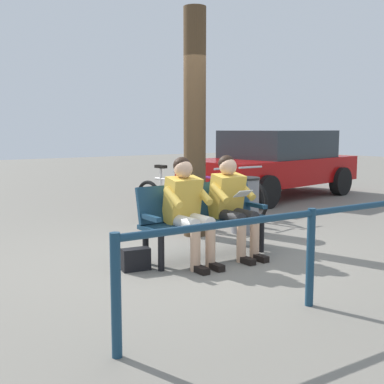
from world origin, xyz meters
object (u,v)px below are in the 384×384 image
object	(u,v)px
person_companion	(188,205)
person_reading	(232,201)
bench	(202,214)
parked_car	(275,162)
bicycle_orange	(206,198)
bicycle_black	(168,202)
litter_bin	(245,205)
bicycle_red	(235,196)
tree_trunk	(195,124)
handbag	(136,259)

from	to	relation	value
person_companion	person_reading	bearing A→B (deg)	179.95
bench	parked_car	bearing A→B (deg)	-142.83
person_companion	bicycle_orange	world-z (taller)	person_companion
bench	bicycle_black	size ratio (longest dim) A/B	0.96
bench	litter_bin	distance (m)	1.49
person_companion	bicycle_red	bearing A→B (deg)	-139.24
bicycle_black	parked_car	size ratio (longest dim) A/B	0.38
person_reading	tree_trunk	distance (m)	1.50
bicycle_black	parked_car	distance (m)	3.90
person_reading	parked_car	xyz separation A→B (m)	(-3.98, -3.51, 0.11)
bench	person_companion	world-z (taller)	person_companion
bicycle_red	person_reading	bearing A→B (deg)	-38.77
bench	person_companion	distance (m)	0.39
person_reading	person_companion	bearing A→B (deg)	-0.05
litter_bin	tree_trunk	bearing A→B (deg)	-19.91
bench	parked_car	xyz separation A→B (m)	(-4.31, -3.35, 0.27)
tree_trunk	litter_bin	distance (m)	1.39
handbag	tree_trunk	distance (m)	2.36
bench	bicycle_orange	distance (m)	2.44
person_reading	bicycle_black	bearing A→B (deg)	-100.81
litter_bin	bicycle_orange	size ratio (longest dim) A/B	0.49
bench	bicycle_black	xyz separation A→B (m)	(-0.69, -1.93, -0.15)
tree_trunk	bicycle_red	distance (m)	2.09
bicycle_red	bicycle_black	xyz separation A→B (m)	(1.33, -0.03, 0.00)
litter_bin	parked_car	distance (m)	4.00
bicycle_red	bicycle_orange	size ratio (longest dim) A/B	1.01
person_reading	litter_bin	distance (m)	1.35
person_reading	tree_trunk	size ratio (longest dim) A/B	0.38
person_reading	parked_car	bearing A→B (deg)	-139.33
bicycle_red	bicycle_orange	bearing A→B (deg)	-94.99
handbag	tree_trunk	bearing A→B (deg)	-143.95
tree_trunk	bicycle_black	size ratio (longest dim) A/B	1.89
person_reading	bicycle_red	distance (m)	2.69
person_companion	bicycle_black	bearing A→B (deg)	-116.46
person_companion	litter_bin	world-z (taller)	person_companion
bench	handbag	size ratio (longest dim) A/B	5.35
person_reading	bicycle_black	xyz separation A→B (m)	(-0.37, -2.09, -0.31)
tree_trunk	bicycle_orange	distance (m)	1.78
bicycle_red	parked_car	xyz separation A→B (m)	(-2.28, -1.45, 0.41)
bench	litter_bin	xyz separation A→B (m)	(-1.29, -0.75, -0.10)
litter_bin	bicycle_black	distance (m)	1.33
bench	person_reading	distance (m)	0.39
bench	bicycle_red	size ratio (longest dim) A/B	0.96
bench	person_companion	xyz separation A→B (m)	(0.32, 0.17, 0.16)
litter_bin	bicycle_orange	distance (m)	1.22
person_companion	bicycle_orange	size ratio (longest dim) A/B	0.72
parked_car	bench	bearing A→B (deg)	28.04
person_companion	litter_bin	distance (m)	1.86
bench	tree_trunk	world-z (taller)	tree_trunk
litter_bin	bicycle_black	size ratio (longest dim) A/B	0.49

